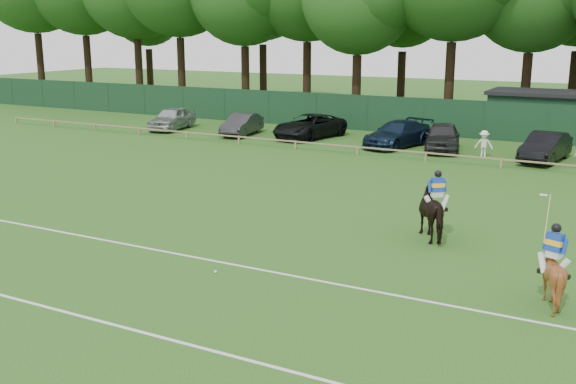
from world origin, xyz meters
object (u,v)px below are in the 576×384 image
Objects in this scene: sedan_navy at (397,134)px; utility_shed at (555,114)px; estate_black at (545,147)px; spectator_left at (484,144)px; suv_black at (310,126)px; horse_chestnut at (552,275)px; sedan_grey at (242,125)px; sedan_silver at (172,118)px; horse_dark at (436,212)px; hatch_grey at (443,137)px; polo_ball at (215,272)px.

sedan_navy is 11.51m from utility_shed.
estate_black is 3.21m from spectator_left.
sedan_navy is 8.66m from estate_black.
estate_black is at bearing 6.82° from suv_black.
horse_chestnut is 0.37× the size of sedan_grey.
sedan_navy is (16.62, 0.64, -0.03)m from sedan_silver.
sedan_silver is at bearing -171.84° from estate_black.
hatch_grey is (-4.53, 17.17, -0.11)m from horse_dark.
sedan_navy is (10.82, 0.54, 0.06)m from sedan_grey.
sedan_grey is 0.52× the size of utility_shed.
horse_dark is 0.41× the size of sedan_navy.
sedan_silver is (-28.18, 20.69, -0.00)m from horse_chestnut.
hatch_grey is 23.54m from polo_ball.
hatch_grey is 53.79× the size of polo_ball.
spectator_left is 22.56m from polo_ball.
horse_chestnut reaches higher than estate_black.
horse_dark is at bearing -91.32° from utility_shed.
sedan_grey is at bearing -79.40° from horse_dark.
sedan_navy is at bearing -7.85° from sedan_silver.
suv_black is 14.89m from estate_black.
estate_black reaches higher than suv_black.
sedan_silver reaches higher than estate_black.
utility_shed is at bearing 60.59° from sedan_navy.
sedan_silver is 10.46m from suv_black.
sedan_silver is at bearing -13.69° from horse_chestnut.
sedan_grey is (-18.14, 16.65, -0.22)m from horse_dark.
sedan_navy reaches higher than spectator_left.
horse_dark reaches higher than suv_black.
polo_ball is (-6.03, -22.81, -0.73)m from estate_black.
utility_shed reaches higher than horse_dark.
suv_black is at bearing -176.35° from estate_black.
horse_chestnut is at bearing -47.36° from sedan_navy.
horse_dark reaches higher than sedan_silver.
hatch_grey is at bearing 148.00° from spectator_left.
horse_chestnut is at bearing 98.85° from horse_dark.
polo_ball is at bearing 16.50° from horse_dark.
hatch_grey reaches higher than sedan_grey.
suv_black is 11.78m from spectator_left.
hatch_grey is (9.01, -0.52, 0.05)m from suv_black.
utility_shed reaches higher than spectator_left.
horse_chestnut is 24.26m from sedan_navy.
polo_ball is (-8.97, -2.22, -0.76)m from horse_chestnut.
hatch_grey is (19.41, 0.62, 0.02)m from sedan_silver.
horse_chestnut is at bearing -51.62° from sedan_grey.
hatch_grey is 3.18× the size of spectator_left.
suv_black is 0.67× the size of utility_shed.
horse_chestnut is 0.29× the size of suv_black.
hatch_grey reaches higher than suv_black.
estate_black is 9.12m from utility_shed.
sedan_navy is (-7.32, 17.19, -0.16)m from horse_dark.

